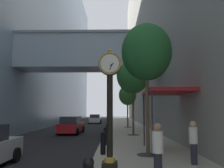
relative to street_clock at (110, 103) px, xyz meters
The scene contains 17 objects.
ground_plane 20.90m from the street_clock, 92.28° to the left, with size 110.00×110.00×0.00m, color black.
sidewalk_right 23.92m from the street_clock, 85.79° to the left, with size 5.14×80.00×0.14m, color #ADA593.
building_block_left 30.35m from the street_clock, 119.38° to the left, with size 22.50×80.00×32.38m.
building_block_right 29.28m from the street_clock, 69.62° to the left, with size 9.00×80.00×34.57m.
street_clock is the anchor object (origin of this frame).
bollard_third 3.78m from the street_clock, 97.16° to the left, with size 0.27×0.27×1.12m.
bollard_fourth 6.66m from the street_clock, 93.69° to the left, with size 0.27×0.27×1.12m.
bollard_fifth 9.69m from the street_clock, 92.48° to the left, with size 0.27×0.27×1.12m.
bollard_sixth 12.76m from the street_clock, 91.87° to the left, with size 0.27×0.27×1.12m.
street_tree_near 4.48m from the street_clock, 60.19° to the left, with size 2.55×2.55×6.59m.
street_tree_mid_near 12.58m from the street_clock, 81.58° to the left, with size 2.94×2.94×7.03m.
street_tree_mid_far 21.24m from the street_clock, 85.14° to the left, with size 2.27×2.27×5.42m.
pedestrian_walking 3.88m from the street_clock, 19.73° to the left, with size 0.47×0.47×1.73m.
pedestrian_by_clock 2.32m from the street_clock, 31.23° to the right, with size 0.46×0.46×1.77m.
storefront_awning 5.53m from the street_clock, 55.87° to the left, with size 2.40×3.60×3.30m.
car_red_near 15.25m from the street_clock, 106.01° to the left, with size 2.19×4.56×1.69m.
car_white_mid 32.73m from the street_clock, 95.93° to the left, with size 2.14×4.44×1.58m.
Camera 1 is at (1.02, -1.96, 2.30)m, focal length 36.46 mm.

